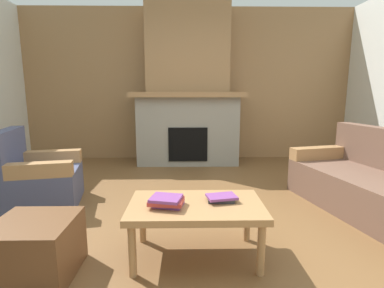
# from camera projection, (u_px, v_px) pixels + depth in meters

# --- Properties ---
(ground) EXTENTS (9.00, 9.00, 0.00)m
(ground) POSITION_uv_depth(u_px,v_px,m) (189.00, 228.00, 2.76)
(ground) COLOR brown
(wall_back_wood_panel) EXTENTS (6.00, 0.12, 2.70)m
(wall_back_wood_panel) POSITION_uv_depth(u_px,v_px,m) (188.00, 85.00, 5.47)
(wall_back_wood_panel) COLOR #997047
(wall_back_wood_panel) RESTS_ON ground
(fireplace) EXTENTS (1.90, 0.82, 2.70)m
(fireplace) POSITION_uv_depth(u_px,v_px,m) (188.00, 96.00, 5.13)
(fireplace) COLOR gray
(fireplace) RESTS_ON ground
(couch) EXTENTS (1.23, 1.95, 0.85)m
(couch) POSITION_uv_depth(u_px,v_px,m) (378.00, 186.00, 3.06)
(couch) COLOR brown
(couch) RESTS_ON ground
(armchair) EXTENTS (0.90, 0.90, 0.85)m
(armchair) POSITION_uv_depth(u_px,v_px,m) (37.00, 179.00, 3.28)
(armchair) COLOR #474C6B
(armchair) RESTS_ON ground
(coffee_table) EXTENTS (1.00, 0.60, 0.43)m
(coffee_table) POSITION_uv_depth(u_px,v_px,m) (196.00, 210.00, 2.23)
(coffee_table) COLOR #A87A4C
(coffee_table) RESTS_ON ground
(ottoman) EXTENTS (0.52, 0.52, 0.40)m
(ottoman) POSITION_uv_depth(u_px,v_px,m) (35.00, 249.00, 2.02)
(ottoman) COLOR brown
(ottoman) RESTS_ON ground
(book_stack_near_edge) EXTENTS (0.27, 0.24, 0.08)m
(book_stack_near_edge) POSITION_uv_depth(u_px,v_px,m) (167.00, 201.00, 2.16)
(book_stack_near_edge) COLOR #7A3D84
(book_stack_near_edge) RESTS_ON coffee_table
(book_stack_center) EXTENTS (0.25, 0.20, 0.05)m
(book_stack_center) POSITION_uv_depth(u_px,v_px,m) (221.00, 198.00, 2.27)
(book_stack_center) COLOR #2D2D33
(book_stack_center) RESTS_ON coffee_table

